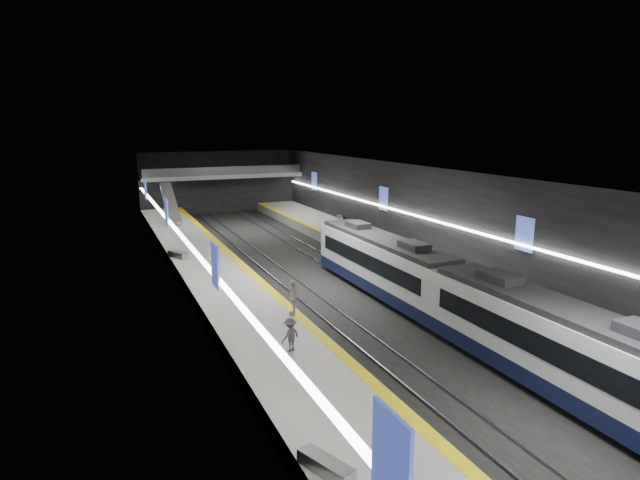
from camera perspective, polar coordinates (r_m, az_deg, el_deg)
name	(u,v)px	position (r m, az deg, el deg)	size (l,w,h in m)	color
ground	(331,286)	(38.53, 1.17, -4.89)	(70.00, 70.00, 0.00)	black
ceiling	(331,174)	(36.97, 1.23, 7.04)	(20.00, 70.00, 0.04)	beige
wall_left	(187,243)	(34.72, -14.02, -0.35)	(0.04, 70.00, 8.00)	black
wall_right	(449,221)	(42.58, 13.56, 1.96)	(0.04, 70.00, 8.00)	black
wall_back	(220,182)	(70.58, -10.65, 6.06)	(20.00, 0.04, 8.00)	black
platform_left	(228,292)	(36.08, -9.80, -5.44)	(5.00, 70.00, 1.00)	slate
tile_surface_left	(228,284)	(35.93, -9.83, -4.67)	(5.00, 70.00, 0.02)	#A8A8A3
tactile_strip_left	(260,280)	(36.46, -6.46, -4.30)	(0.60, 70.00, 0.02)	yellow
platform_right	(420,268)	(41.92, 10.57, -2.97)	(5.00, 70.00, 1.00)	slate
tile_surface_right	(420,262)	(41.79, 10.60, -2.30)	(5.00, 70.00, 0.02)	#A8A8A3
tactile_strip_right	(395,265)	(40.64, 8.01, -2.61)	(0.60, 70.00, 0.02)	yellow
rails	(331,285)	(38.51, 1.17, -4.81)	(6.52, 70.00, 0.12)	gray
train	(450,294)	(30.47, 13.74, -5.61)	(2.69, 30.04, 3.60)	#0E1535
ad_posters	(325,222)	(38.35, 0.59, 1.95)	(19.94, 53.50, 2.20)	#4358C9
cove_light_left	(190,246)	(34.80, -13.68, -0.64)	(0.25, 68.60, 0.12)	white
cove_light_right	(446,224)	(42.50, 13.33, 1.68)	(0.25, 68.60, 0.12)	white
mezzanine_bridge	(223,176)	(68.47, -10.30, 6.76)	(20.00, 3.00, 1.50)	gray
escalator	(170,203)	(60.62, -15.66, 3.78)	(1.20, 8.00, 0.60)	#99999E
bench_left_near	(326,466)	(17.53, 0.63, -22.98)	(0.55, 2.00, 0.49)	#99999E
bench_left_far	(178,255)	(43.76, -14.92, -1.52)	(0.57, 2.07, 0.51)	#99999E
bench_right_near	(539,296)	(35.07, 22.32, -5.52)	(0.46, 1.66, 0.41)	#99999E
bench_right_far	(340,218)	(58.59, 2.15, 2.31)	(0.57, 2.05, 0.50)	#99999E
passenger_right_a	(588,328)	(28.50, 26.64, -8.41)	(0.68, 0.45, 1.87)	#D4724F
passenger_left_a	(293,298)	(29.68, -2.88, -6.18)	(1.15, 0.48, 1.96)	silver
passenger_left_b	(290,335)	(25.15, -3.19, -10.10)	(1.03, 0.59, 1.59)	#46444C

